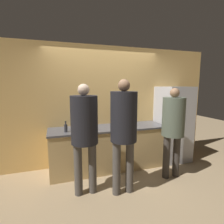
# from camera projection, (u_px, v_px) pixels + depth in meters

# --- Properties ---
(ground_plane) EXTENTS (14.00, 14.00, 0.00)m
(ground_plane) POSITION_uv_depth(u_px,v_px,m) (115.00, 176.00, 3.41)
(ground_plane) COLOR #9E8460
(wall_back) EXTENTS (5.20, 0.06, 2.60)m
(wall_back) POSITION_uv_depth(u_px,v_px,m) (104.00, 106.00, 3.92)
(wall_back) COLOR #E0B266
(wall_back) RESTS_ON ground_plane
(counter) EXTENTS (2.42, 0.73, 0.89)m
(counter) POSITION_uv_depth(u_px,v_px,m) (109.00, 147.00, 3.72)
(counter) COLOR tan
(counter) RESTS_ON ground_plane
(refrigerator) EXTENTS (0.66, 0.73, 1.72)m
(refrigerator) POSITION_uv_depth(u_px,v_px,m) (173.00, 123.00, 4.12)
(refrigerator) COLOR #B7B7BC
(refrigerator) RESTS_ON ground_plane
(person_left) EXTENTS (0.42, 0.42, 1.77)m
(person_left) POSITION_uv_depth(u_px,v_px,m) (84.00, 128.00, 2.71)
(person_left) COLOR #4C4742
(person_left) RESTS_ON ground_plane
(person_center) EXTENTS (0.42, 0.42, 1.84)m
(person_center) POSITION_uv_depth(u_px,v_px,m) (124.00, 125.00, 2.72)
(person_center) COLOR #4C4742
(person_center) RESTS_ON ground_plane
(person_right) EXTENTS (0.41, 0.41, 1.71)m
(person_right) POSITION_uv_depth(u_px,v_px,m) (173.00, 123.00, 3.24)
(person_right) COLOR #38332D
(person_right) RESTS_ON ground_plane
(fruit_bowl) EXTENTS (0.30, 0.30, 0.13)m
(fruit_bowl) POSITION_uv_depth(u_px,v_px,m) (118.00, 123.00, 3.78)
(fruit_bowl) COLOR brown
(fruit_bowl) RESTS_ON counter
(utensil_crock) EXTENTS (0.13, 0.13, 0.29)m
(utensil_crock) POSITION_uv_depth(u_px,v_px,m) (88.00, 124.00, 3.61)
(utensil_crock) COLOR #ADA393
(utensil_crock) RESTS_ON counter
(bottle_dark) EXTENTS (0.06, 0.06, 0.20)m
(bottle_dark) POSITION_uv_depth(u_px,v_px,m) (66.00, 128.00, 3.24)
(bottle_dark) COLOR #333338
(bottle_dark) RESTS_ON counter
(cup_blue) EXTENTS (0.08, 0.08, 0.08)m
(cup_blue) POSITION_uv_depth(u_px,v_px,m) (125.00, 122.00, 3.97)
(cup_blue) COLOR #335184
(cup_blue) RESTS_ON counter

